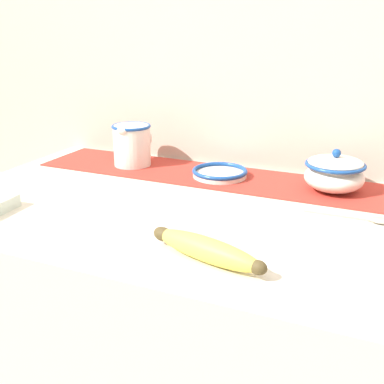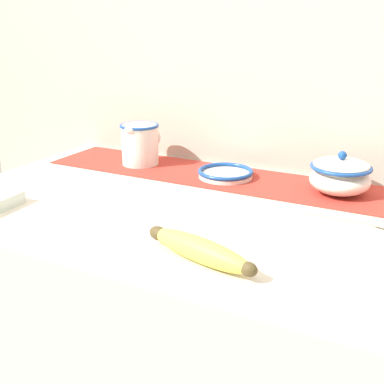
% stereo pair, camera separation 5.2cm
% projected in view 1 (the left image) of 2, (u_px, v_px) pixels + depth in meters
% --- Properties ---
extents(back_wall, '(2.01, 0.04, 2.40)m').
position_uv_depth(back_wall, '(264.00, 69.00, 1.23)').
color(back_wall, beige).
rests_on(back_wall, ground_plane).
extents(table_runner, '(1.11, 0.20, 0.00)m').
position_uv_depth(table_runner, '(244.00, 180.00, 1.20)').
color(table_runner, '#B23328').
rests_on(table_runner, countertop).
extents(cream_pitcher, '(0.11, 0.12, 0.11)m').
position_uv_depth(cream_pitcher, '(132.00, 143.00, 1.30)').
color(cream_pitcher, white).
rests_on(cream_pitcher, countertop).
extents(sugar_bowl, '(0.14, 0.14, 0.10)m').
position_uv_depth(sugar_bowl, '(334.00, 173.00, 1.10)').
color(sugar_bowl, white).
rests_on(sugar_bowl, countertop).
extents(small_dish, '(0.14, 0.14, 0.02)m').
position_uv_depth(small_dish, '(220.00, 173.00, 1.22)').
color(small_dish, white).
rests_on(small_dish, countertop).
extents(banana, '(0.23, 0.10, 0.04)m').
position_uv_depth(banana, '(206.00, 249.00, 0.79)').
color(banana, '#DBCC4C').
rests_on(banana, countertop).
extents(spoon, '(0.17, 0.03, 0.01)m').
position_uv_depth(spoon, '(376.00, 220.00, 0.95)').
color(spoon, '#A89E89').
rests_on(spoon, countertop).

